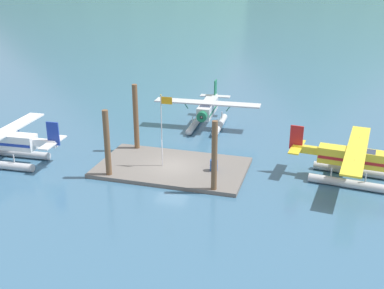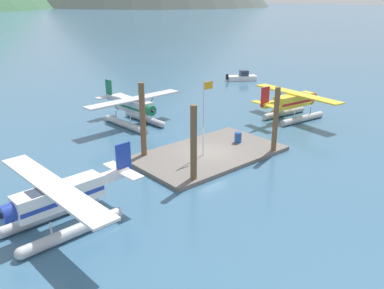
{
  "view_description": "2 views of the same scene",
  "coord_description": "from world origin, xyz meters",
  "px_view_note": "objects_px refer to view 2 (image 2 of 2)",
  "views": [
    {
      "loc": [
        11.15,
        -32.82,
        15.41
      ],
      "look_at": [
        1.11,
        1.91,
        1.53
      ],
      "focal_mm": 44.35,
      "sensor_mm": 36.0,
      "label": 1
    },
    {
      "loc": [
        -20.3,
        -21.34,
        11.87
      ],
      "look_at": [
        -1.47,
        0.31,
        1.21
      ],
      "focal_mm": 37.37,
      "sensor_mm": 36.0,
      "label": 2
    }
  ],
  "objects_px": {
    "flagpole": "(205,109)",
    "seaplane_yellow_stbd_fwd": "(294,104)",
    "seaplane_silver_bow_centre": "(134,109)",
    "seaplane_white_port_aft": "(60,202)",
    "boat_white_open_east": "(243,77)",
    "fuel_drum": "(238,137)",
    "mooring_buoy": "(273,113)"
  },
  "relations": [
    {
      "from": "flagpole",
      "to": "seaplane_white_port_aft",
      "type": "height_order",
      "value": "flagpole"
    },
    {
      "from": "mooring_buoy",
      "to": "seaplane_silver_bow_centre",
      "type": "relative_size",
      "value": 0.06
    },
    {
      "from": "fuel_drum",
      "to": "boat_white_open_east",
      "type": "relative_size",
      "value": 0.2
    },
    {
      "from": "flagpole",
      "to": "fuel_drum",
      "type": "relative_size",
      "value": 6.65
    },
    {
      "from": "flagpole",
      "to": "mooring_buoy",
      "type": "bearing_deg",
      "value": 15.68
    },
    {
      "from": "flagpole",
      "to": "seaplane_silver_bow_centre",
      "type": "distance_m",
      "value": 11.28
    },
    {
      "from": "seaplane_silver_bow_centre",
      "to": "seaplane_white_port_aft",
      "type": "relative_size",
      "value": 1.0
    },
    {
      "from": "seaplane_white_port_aft",
      "to": "boat_white_open_east",
      "type": "xyz_separation_m",
      "value": [
        37.88,
        21.14,
        -1.09
      ]
    },
    {
      "from": "seaplane_silver_bow_centre",
      "to": "seaplane_yellow_stbd_fwd",
      "type": "bearing_deg",
      "value": -34.22
    },
    {
      "from": "fuel_drum",
      "to": "boat_white_open_east",
      "type": "bearing_deg",
      "value": 41.35
    },
    {
      "from": "flagpole",
      "to": "seaplane_silver_bow_centre",
      "type": "height_order",
      "value": "flagpole"
    },
    {
      "from": "flagpole",
      "to": "seaplane_yellow_stbd_fwd",
      "type": "distance_m",
      "value": 14.49
    },
    {
      "from": "fuel_drum",
      "to": "seaplane_white_port_aft",
      "type": "xyz_separation_m",
      "value": [
        -16.65,
        -2.46,
        0.84
      ]
    },
    {
      "from": "seaplane_yellow_stbd_fwd",
      "to": "boat_white_open_east",
      "type": "relative_size",
      "value": 2.41
    },
    {
      "from": "fuel_drum",
      "to": "flagpole",
      "type": "bearing_deg",
      "value": -177.44
    },
    {
      "from": "flagpole",
      "to": "fuel_drum",
      "type": "xyz_separation_m",
      "value": [
        4.03,
        0.18,
        -3.21
      ]
    },
    {
      "from": "seaplane_silver_bow_centre",
      "to": "boat_white_open_east",
      "type": "xyz_separation_m",
      "value": [
        24.52,
        7.86,
        -1.09
      ]
    },
    {
      "from": "seaplane_yellow_stbd_fwd",
      "to": "boat_white_open_east",
      "type": "xyz_separation_m",
      "value": [
        11.1,
        16.98,
        -1.09
      ]
    },
    {
      "from": "flagpole",
      "to": "seaplane_silver_bow_centre",
      "type": "xyz_separation_m",
      "value": [
        0.75,
        11.01,
        -2.38
      ]
    },
    {
      "from": "flagpole",
      "to": "fuel_drum",
      "type": "bearing_deg",
      "value": 2.56
    },
    {
      "from": "fuel_drum",
      "to": "seaplane_silver_bow_centre",
      "type": "bearing_deg",
      "value": 106.87
    },
    {
      "from": "seaplane_yellow_stbd_fwd",
      "to": "seaplane_white_port_aft",
      "type": "distance_m",
      "value": 27.1
    },
    {
      "from": "seaplane_silver_bow_centre",
      "to": "seaplane_white_port_aft",
      "type": "bearing_deg",
      "value": -135.18
    },
    {
      "from": "flagpole",
      "to": "boat_white_open_east",
      "type": "xyz_separation_m",
      "value": [
        25.27,
        18.87,
        -3.47
      ]
    },
    {
      "from": "mooring_buoy",
      "to": "boat_white_open_east",
      "type": "bearing_deg",
      "value": 51.72
    },
    {
      "from": "boat_white_open_east",
      "to": "seaplane_silver_bow_centre",
      "type": "bearing_deg",
      "value": -162.22
    },
    {
      "from": "seaplane_silver_bow_centre",
      "to": "flagpole",
      "type": "bearing_deg",
      "value": -93.9
    },
    {
      "from": "seaplane_yellow_stbd_fwd",
      "to": "boat_white_open_east",
      "type": "bearing_deg",
      "value": 56.83
    },
    {
      "from": "flagpole",
      "to": "seaplane_white_port_aft",
      "type": "bearing_deg",
      "value": -169.78
    },
    {
      "from": "mooring_buoy",
      "to": "seaplane_white_port_aft",
      "type": "distance_m",
      "value": 26.66
    },
    {
      "from": "fuel_drum",
      "to": "seaplane_silver_bow_centre",
      "type": "relative_size",
      "value": 0.08
    },
    {
      "from": "seaplane_white_port_aft",
      "to": "boat_white_open_east",
      "type": "relative_size",
      "value": 2.4
    }
  ]
}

